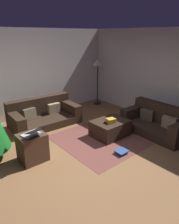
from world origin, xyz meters
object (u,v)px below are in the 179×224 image
couch_right (157,122)px  side_table (32,148)px  corner_lamp (98,66)px  tv_remote (107,123)px  laptop (33,133)px  gift_box (111,121)px  book_stack (121,152)px  ottoman (110,128)px  couch_left (43,115)px

couch_right → side_table: size_ratio=2.92×
corner_lamp → tv_remote: bearing=-127.1°
couch_right → laptop: 3.16m
gift_box → book_stack: size_ratio=0.78×
side_table → corner_lamp: bearing=28.7°
corner_lamp → gift_box: bearing=-125.2°
gift_box → laptop: laptop is taller
side_table → book_stack: bearing=-32.4°
tv_remote → book_stack: (-0.27, -0.72, -0.37)m
couch_right → side_table: bearing=75.8°
couch_right → ottoman: size_ratio=1.94×
couch_left → tv_remote: couch_left is taller
couch_left → corner_lamp: 2.68m
couch_right → gift_box: bearing=64.9°
gift_box → tv_remote: 0.10m
side_table → corner_lamp: size_ratio=0.36×
laptop → ottoman: bearing=-4.7°
ottoman → side_table: (-1.99, 0.22, 0.09)m
ottoman → couch_left: bearing=117.6°
gift_box → side_table: (-1.92, 0.31, -0.16)m
couch_right → laptop: (-3.03, 0.82, 0.35)m
couch_left → laptop: (-1.06, -1.60, 0.37)m
gift_box → corner_lamp: (1.56, 2.21, 0.94)m
couch_left → laptop: laptop is taller
couch_right → tv_remote: 1.36m
tv_remote → ottoman: bearing=-11.4°
laptop → couch_left: bearing=56.5°
side_table → book_stack: 1.87m
gift_box → book_stack: bearing=-117.4°
couch_right → ottoman: couch_right is taller
side_table → couch_right: bearing=-16.1°
couch_right → gift_box: couch_right is taller
couch_left → tv_remote: size_ratio=12.03×
couch_left → gift_box: 2.04m
book_stack → side_table: bearing=147.6°
couch_right → book_stack: size_ratio=6.44×
laptop → corner_lamp: corner_lamp is taller
gift_box → side_table: 1.95m
couch_right → ottoman: bearing=59.7°
couch_left → ottoman: (0.92, -1.76, -0.07)m
couch_left → corner_lamp: size_ratio=1.18×
laptop → tv_remote: bearing=-6.5°
couch_right → corner_lamp: bearing=-7.0°
couch_left → book_stack: 2.59m
side_table → book_stack: side_table is taller
ottoman → gift_box: size_ratio=4.28×
corner_lamp → book_stack: bearing=-123.5°
ottoman → corner_lamp: 2.85m
side_table → corner_lamp: corner_lamp is taller
ottoman → laptop: 2.04m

